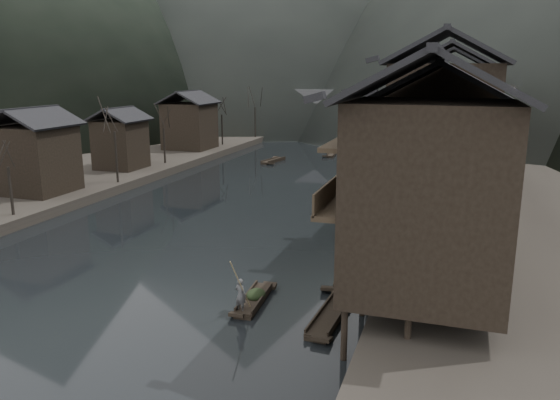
% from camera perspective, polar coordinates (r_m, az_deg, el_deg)
% --- Properties ---
extents(water, '(300.00, 300.00, 0.00)m').
position_cam_1_polar(water, '(39.42, -10.83, -5.61)').
color(water, black).
rests_on(water, ground).
extents(left_bank, '(40.00, 200.00, 1.20)m').
position_cam_1_polar(left_bank, '(90.82, -18.10, 5.16)').
color(left_bank, '#2D2823').
rests_on(left_bank, ground).
extents(stilt_houses, '(9.00, 67.60, 15.51)m').
position_cam_1_polar(stilt_houses, '(51.59, 17.10, 8.61)').
color(stilt_houses, black).
rests_on(stilt_houses, ground).
extents(left_houses, '(8.10, 53.20, 8.73)m').
position_cam_1_polar(left_houses, '(65.77, -18.33, 6.65)').
color(left_houses, black).
rests_on(left_houses, left_bank).
extents(bare_trees, '(3.89, 71.92, 7.78)m').
position_cam_1_polar(bare_trees, '(71.00, -11.91, 8.11)').
color(bare_trees, black).
rests_on(bare_trees, left_bank).
extents(moored_sampans, '(2.71, 68.86, 0.47)m').
position_cam_1_polar(moored_sampans, '(59.07, 11.86, 0.96)').
color(moored_sampans, black).
rests_on(moored_sampans, water).
extents(midriver_boats, '(8.35, 14.78, 0.45)m').
position_cam_1_polar(midriver_boats, '(80.45, 2.61, 4.53)').
color(midriver_boats, black).
rests_on(midriver_boats, water).
extents(stone_bridge, '(40.00, 6.00, 9.00)m').
position_cam_1_polar(stone_bridge, '(106.31, 8.31, 9.26)').
color(stone_bridge, '#4C4C4F').
rests_on(stone_bridge, ground).
extents(hero_sampan, '(1.32, 4.87, 0.43)m').
position_cam_1_polar(hero_sampan, '(31.06, -2.71, -10.33)').
color(hero_sampan, black).
rests_on(hero_sampan, water).
extents(cargo_heap, '(1.06, 1.39, 0.64)m').
position_cam_1_polar(cargo_heap, '(31.03, -2.54, -9.25)').
color(cargo_heap, black).
rests_on(cargo_heap, hero_sampan).
extents(boatman, '(0.78, 0.63, 1.86)m').
position_cam_1_polar(boatman, '(29.21, -4.15, -9.47)').
color(boatman, '#4C4C4E').
rests_on(boatman, hero_sampan).
extents(bamboo_pole, '(0.69, 2.11, 4.13)m').
position_cam_1_polar(bamboo_pole, '(28.10, -3.87, -3.89)').
color(bamboo_pole, '#8C7A51').
rests_on(bamboo_pole, boatman).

